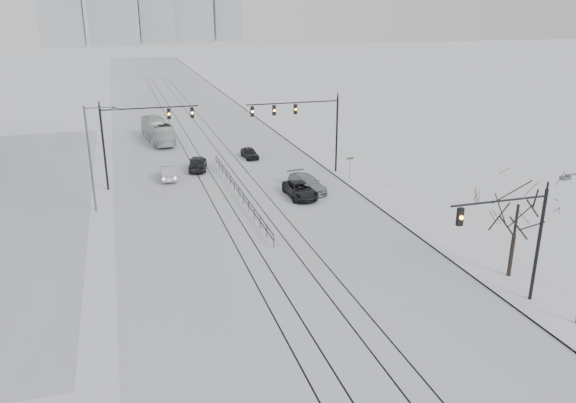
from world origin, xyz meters
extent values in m
cube|color=silver|center=(0.00, 60.00, 0.01)|extent=(22.00, 260.00, 0.02)
cube|color=white|center=(13.50, 60.00, 0.08)|extent=(5.00, 260.00, 0.16)
cube|color=gray|center=(11.05, 60.00, 0.06)|extent=(0.10, 260.00, 0.12)
cube|color=silver|center=(-20.00, 35.00, 0.01)|extent=(14.00, 60.00, 0.03)
cube|color=black|center=(-2.60, 40.00, 0.02)|extent=(0.10, 180.00, 0.01)
cube|color=black|center=(-1.20, 40.00, 0.02)|extent=(0.10, 180.00, 0.01)
cube|color=black|center=(1.20, 40.00, 0.02)|extent=(0.10, 180.00, 0.01)
cube|color=black|center=(2.60, 40.00, 0.02)|extent=(0.10, 180.00, 0.01)
cube|color=#9DA4AD|center=(50.00, 292.00, 20.00)|extent=(14.00, 14.00, 40.00)
cylinder|color=black|center=(12.40, 6.00, 3.50)|extent=(0.20, 0.20, 7.00)
cylinder|color=black|center=(9.40, 6.00, 6.60)|extent=(6.00, 0.12, 0.12)
cube|color=black|center=(7.00, 6.00, 5.95)|extent=(0.32, 0.24, 1.00)
sphere|color=orange|center=(7.00, 5.86, 5.95)|extent=(0.22, 0.22, 0.22)
cylinder|color=black|center=(11.50, 35.00, 4.00)|extent=(0.20, 0.20, 8.00)
cylinder|color=black|center=(6.75, 35.00, 7.60)|extent=(9.50, 0.12, 0.12)
cube|color=black|center=(2.60, 35.00, 6.95)|extent=(0.32, 0.24, 1.00)
sphere|color=orange|center=(2.60, 34.86, 6.95)|extent=(0.22, 0.22, 0.22)
cube|color=black|center=(4.80, 35.00, 6.95)|extent=(0.32, 0.24, 1.00)
sphere|color=orange|center=(4.80, 34.86, 6.95)|extent=(0.22, 0.22, 0.22)
cube|color=black|center=(7.00, 35.00, 6.95)|extent=(0.32, 0.24, 1.00)
sphere|color=orange|center=(7.00, 34.86, 6.95)|extent=(0.22, 0.22, 0.22)
cylinder|color=black|center=(-11.50, 36.00, 4.00)|extent=(0.20, 0.20, 8.00)
cylinder|color=black|center=(-7.00, 36.00, 7.60)|extent=(9.00, 0.12, 0.12)
cube|color=black|center=(-3.10, 36.00, 6.95)|extent=(0.32, 0.24, 1.00)
sphere|color=orange|center=(-3.10, 35.86, 6.95)|extent=(0.22, 0.22, 0.22)
cube|color=black|center=(-5.30, 36.00, 6.95)|extent=(0.32, 0.24, 1.00)
sphere|color=orange|center=(-5.30, 35.86, 6.95)|extent=(0.22, 0.22, 0.22)
cube|color=#595B60|center=(10.60, 3.00, 8.65)|extent=(0.50, 0.25, 0.18)
cylinder|color=#595B60|center=(-12.50, 30.00, 4.50)|extent=(0.16, 0.16, 9.00)
cylinder|color=#595B60|center=(-11.30, 30.00, 8.80)|extent=(2.40, 0.10, 0.10)
cube|color=#595B60|center=(-10.10, 30.00, 8.65)|extent=(0.50, 0.25, 0.18)
cylinder|color=black|center=(13.20, 9.00, 1.50)|extent=(0.26, 0.26, 3.00)
cylinder|color=black|center=(13.20, 9.00, 3.75)|extent=(0.18, 0.18, 2.50)
cube|color=black|center=(0.00, 30.00, 0.95)|extent=(0.06, 24.00, 0.06)
cube|color=black|center=(0.00, 30.00, 0.55)|extent=(0.06, 24.00, 0.06)
cylinder|color=#595B60|center=(11.80, 32.00, 1.20)|extent=(0.06, 0.06, 2.40)
cube|color=#0C4C19|center=(11.80, 32.00, 2.30)|extent=(0.70, 0.04, 0.18)
imported|color=black|center=(-2.27, 40.24, 0.79)|extent=(2.67, 4.89, 1.58)
imported|color=silver|center=(-5.63, 37.66, 0.71)|extent=(1.68, 4.37, 1.42)
imported|color=black|center=(5.40, 28.38, 0.69)|extent=(2.32, 5.00, 1.39)
imported|color=#93969A|center=(6.57, 29.91, 0.76)|extent=(2.89, 5.50, 1.52)
imported|color=black|center=(4.20, 43.56, 0.61)|extent=(1.71, 3.69, 1.23)
imported|color=silver|center=(-5.25, 55.13, 1.43)|extent=(3.68, 10.52, 2.87)
camera|label=1|loc=(-9.88, -18.05, 16.45)|focal=35.00mm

